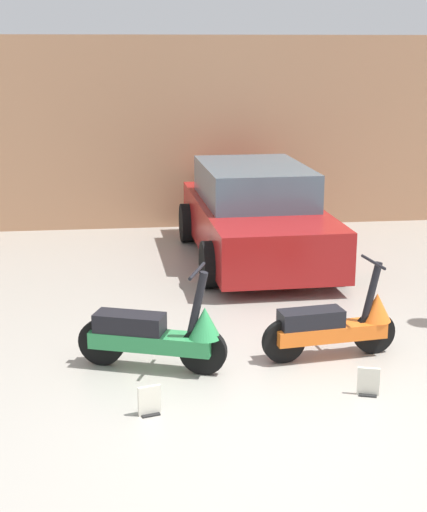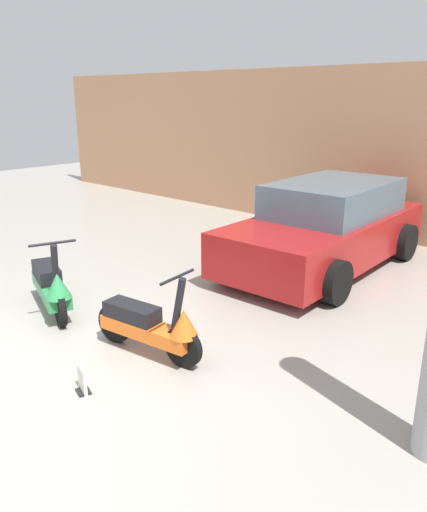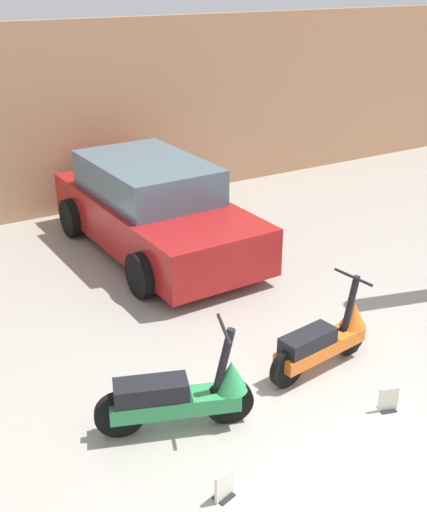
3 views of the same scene
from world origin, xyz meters
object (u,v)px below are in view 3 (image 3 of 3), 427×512
object	(u,v)px
scooter_front_left	(182,395)
placard_near_right_scooter	(388,400)
scooter_front_right	(325,339)
placard_near_left_scooter	(224,487)
car_rear_left	(154,209)

from	to	relation	value
scooter_front_left	placard_near_right_scooter	size ratio (longest dim) A/B	5.51
placard_near_right_scooter	scooter_front_right	bearing A→B (deg)	93.61
scooter_front_left	placard_near_left_scooter	xyz separation A→B (m)	(-0.13, -0.95, -0.26)
scooter_front_left	placard_near_right_scooter	distance (m)	2.04
scooter_front_left	car_rear_left	world-z (taller)	car_rear_left
placard_near_left_scooter	placard_near_right_scooter	xyz separation A→B (m)	(1.98, 0.15, 0.00)
car_rear_left	placard_near_right_scooter	size ratio (longest dim) A/B	15.70
scooter_front_right	car_rear_left	size ratio (longest dim) A/B	0.35
scooter_front_left	placard_near_right_scooter	xyz separation A→B (m)	(1.85, -0.80, -0.26)
scooter_front_left	placard_near_left_scooter	size ratio (longest dim) A/B	5.51
scooter_front_right	placard_near_right_scooter	xyz separation A→B (m)	(0.06, -0.91, -0.24)
car_rear_left	scooter_front_left	bearing A→B (deg)	-24.21
placard_near_left_scooter	car_rear_left	bearing A→B (deg)	70.15
scooter_front_left	scooter_front_right	world-z (taller)	scooter_front_left
car_rear_left	placard_near_right_scooter	bearing A→B (deg)	0.84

